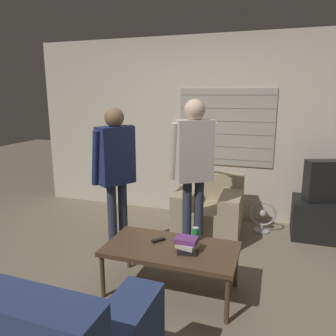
{
  "coord_description": "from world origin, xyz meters",
  "views": [
    {
      "loc": [
        1.03,
        -2.59,
        1.76
      ],
      "look_at": [
        -0.03,
        0.58,
        1.0
      ],
      "focal_mm": 35.0,
      "sensor_mm": 36.0,
      "label": 1
    }
  ],
  "objects_px": {
    "person_right_standing": "(193,160)",
    "spare_remote": "(158,240)",
    "tv": "(332,181)",
    "person_left_standing": "(115,164)",
    "armchair_beige": "(209,211)",
    "floor_fan": "(263,217)",
    "book_stack": "(187,245)",
    "soda_can": "(195,234)",
    "coffee_table": "(171,251)"
  },
  "relations": [
    {
      "from": "coffee_table",
      "to": "soda_can",
      "type": "distance_m",
      "value": 0.28
    },
    {
      "from": "soda_can",
      "to": "spare_remote",
      "type": "bearing_deg",
      "value": -157.86
    },
    {
      "from": "soda_can",
      "to": "floor_fan",
      "type": "relative_size",
      "value": 0.3
    },
    {
      "from": "person_left_standing",
      "to": "book_stack",
      "type": "height_order",
      "value": "person_left_standing"
    },
    {
      "from": "coffee_table",
      "to": "soda_can",
      "type": "height_order",
      "value": "soda_can"
    },
    {
      "from": "tv",
      "to": "person_left_standing",
      "type": "xyz_separation_m",
      "value": [
        -2.28,
        -1.18,
        0.29
      ]
    },
    {
      "from": "armchair_beige",
      "to": "floor_fan",
      "type": "height_order",
      "value": "armchair_beige"
    },
    {
      "from": "tv",
      "to": "person_left_standing",
      "type": "height_order",
      "value": "person_left_standing"
    },
    {
      "from": "person_left_standing",
      "to": "soda_can",
      "type": "bearing_deg",
      "value": -76.7
    },
    {
      "from": "coffee_table",
      "to": "spare_remote",
      "type": "bearing_deg",
      "value": 153.76
    },
    {
      "from": "book_stack",
      "to": "floor_fan",
      "type": "height_order",
      "value": "book_stack"
    },
    {
      "from": "person_right_standing",
      "to": "spare_remote",
      "type": "distance_m",
      "value": 0.95
    },
    {
      "from": "soda_can",
      "to": "book_stack",
      "type": "bearing_deg",
      "value": -94.44
    },
    {
      "from": "coffee_table",
      "to": "book_stack",
      "type": "distance_m",
      "value": 0.18
    },
    {
      "from": "person_right_standing",
      "to": "spare_remote",
      "type": "height_order",
      "value": "person_right_standing"
    },
    {
      "from": "person_left_standing",
      "to": "spare_remote",
      "type": "relative_size",
      "value": 12.84
    },
    {
      "from": "armchair_beige",
      "to": "floor_fan",
      "type": "xyz_separation_m",
      "value": [
        0.65,
        0.27,
        -0.11
      ]
    },
    {
      "from": "person_right_standing",
      "to": "book_stack",
      "type": "xyz_separation_m",
      "value": [
        0.15,
        -0.79,
        -0.59
      ]
    },
    {
      "from": "tv",
      "to": "book_stack",
      "type": "bearing_deg",
      "value": 32.29
    },
    {
      "from": "person_right_standing",
      "to": "soda_can",
      "type": "height_order",
      "value": "person_right_standing"
    },
    {
      "from": "coffee_table",
      "to": "tv",
      "type": "relative_size",
      "value": 1.77
    },
    {
      "from": "person_left_standing",
      "to": "spare_remote",
      "type": "bearing_deg",
      "value": -92.97
    },
    {
      "from": "armchair_beige",
      "to": "floor_fan",
      "type": "distance_m",
      "value": 0.71
    },
    {
      "from": "coffee_table",
      "to": "soda_can",
      "type": "bearing_deg",
      "value": 49.62
    },
    {
      "from": "person_right_standing",
      "to": "coffee_table",
      "type": "bearing_deg",
      "value": -123.39
    },
    {
      "from": "tv",
      "to": "floor_fan",
      "type": "distance_m",
      "value": 0.94
    },
    {
      "from": "tv",
      "to": "person_left_standing",
      "type": "bearing_deg",
      "value": 7.08
    },
    {
      "from": "person_right_standing",
      "to": "tv",
      "type": "bearing_deg",
      "value": -0.77
    },
    {
      "from": "tv",
      "to": "book_stack",
      "type": "xyz_separation_m",
      "value": [
        -1.33,
        -1.74,
        -0.24
      ]
    },
    {
      "from": "tv",
      "to": "spare_remote",
      "type": "xyz_separation_m",
      "value": [
        -1.63,
        -1.64,
        -0.28
      ]
    },
    {
      "from": "soda_can",
      "to": "floor_fan",
      "type": "height_order",
      "value": "soda_can"
    },
    {
      "from": "armchair_beige",
      "to": "spare_remote",
      "type": "bearing_deg",
      "value": 78.85
    },
    {
      "from": "tv",
      "to": "floor_fan",
      "type": "height_order",
      "value": "tv"
    },
    {
      "from": "book_stack",
      "to": "person_right_standing",
      "type": "bearing_deg",
      "value": 100.96
    },
    {
      "from": "armchair_beige",
      "to": "spare_remote",
      "type": "distance_m",
      "value": 1.33
    },
    {
      "from": "armchair_beige",
      "to": "spare_remote",
      "type": "xyz_separation_m",
      "value": [
        -0.21,
        -1.3,
        0.14
      ]
    },
    {
      "from": "floor_fan",
      "to": "armchair_beige",
      "type": "bearing_deg",
      "value": -157.49
    },
    {
      "from": "person_left_standing",
      "to": "spare_remote",
      "type": "xyz_separation_m",
      "value": [
        0.65,
        -0.46,
        -0.57
      ]
    },
    {
      "from": "tv",
      "to": "book_stack",
      "type": "height_order",
      "value": "tv"
    },
    {
      "from": "soda_can",
      "to": "floor_fan",
      "type": "distance_m",
      "value": 1.57
    },
    {
      "from": "soda_can",
      "to": "spare_remote",
      "type": "height_order",
      "value": "soda_can"
    },
    {
      "from": "person_left_standing",
      "to": "soda_can",
      "type": "height_order",
      "value": "person_left_standing"
    },
    {
      "from": "armchair_beige",
      "to": "coffee_table",
      "type": "relative_size",
      "value": 0.71
    },
    {
      "from": "coffee_table",
      "to": "person_left_standing",
      "type": "height_order",
      "value": "person_left_standing"
    },
    {
      "from": "armchair_beige",
      "to": "floor_fan",
      "type": "relative_size",
      "value": 1.99
    },
    {
      "from": "tv",
      "to": "person_right_standing",
      "type": "xyz_separation_m",
      "value": [
        -1.48,
        -0.95,
        0.35
      ]
    },
    {
      "from": "person_right_standing",
      "to": "floor_fan",
      "type": "xyz_separation_m",
      "value": [
        0.71,
        0.88,
        -0.88
      ]
    },
    {
      "from": "tv",
      "to": "person_left_standing",
      "type": "distance_m",
      "value": 2.59
    },
    {
      "from": "spare_remote",
      "to": "person_right_standing",
      "type": "bearing_deg",
      "value": 116.78
    },
    {
      "from": "person_right_standing",
      "to": "spare_remote",
      "type": "bearing_deg",
      "value": -135.38
    }
  ]
}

